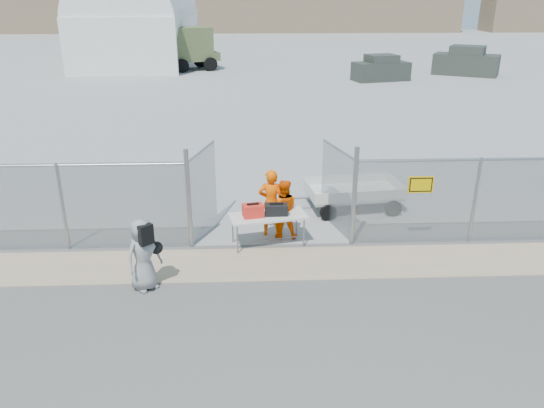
{
  "coord_description": "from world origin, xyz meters",
  "views": [
    {
      "loc": [
        -0.51,
        -9.9,
        5.87
      ],
      "look_at": [
        0.0,
        2.0,
        1.1
      ],
      "focal_mm": 35.0,
      "sensor_mm": 36.0,
      "label": 1
    }
  ],
  "objects_px": {
    "folding_table": "(268,230)",
    "visitor": "(143,255)",
    "utility_trailer": "(353,195)",
    "security_worker_right": "(283,209)",
    "security_worker_left": "(271,203)"
  },
  "relations": [
    {
      "from": "security_worker_right",
      "to": "utility_trailer",
      "type": "relative_size",
      "value": 0.45
    },
    {
      "from": "visitor",
      "to": "folding_table",
      "type": "bearing_deg",
      "value": -5.61
    },
    {
      "from": "folding_table",
      "to": "visitor",
      "type": "bearing_deg",
      "value": -155.41
    },
    {
      "from": "security_worker_left",
      "to": "security_worker_right",
      "type": "distance_m",
      "value": 0.35
    },
    {
      "from": "security_worker_left",
      "to": "security_worker_right",
      "type": "bearing_deg",
      "value": 166.07
    },
    {
      "from": "folding_table",
      "to": "security_worker_right",
      "type": "height_order",
      "value": "security_worker_right"
    },
    {
      "from": "security_worker_left",
      "to": "visitor",
      "type": "relative_size",
      "value": 1.13
    },
    {
      "from": "security_worker_right",
      "to": "utility_trailer",
      "type": "height_order",
      "value": "security_worker_right"
    },
    {
      "from": "visitor",
      "to": "security_worker_left",
      "type": "bearing_deg",
      "value": 0.23
    },
    {
      "from": "security_worker_left",
      "to": "utility_trailer",
      "type": "height_order",
      "value": "security_worker_left"
    },
    {
      "from": "utility_trailer",
      "to": "visitor",
      "type": "bearing_deg",
      "value": -147.85
    },
    {
      "from": "folding_table",
      "to": "utility_trailer",
      "type": "height_order",
      "value": "utility_trailer"
    },
    {
      "from": "security_worker_right",
      "to": "utility_trailer",
      "type": "bearing_deg",
      "value": -136.83
    },
    {
      "from": "folding_table",
      "to": "visitor",
      "type": "xyz_separation_m",
      "value": [
        -2.67,
        -1.98,
        0.39
      ]
    },
    {
      "from": "visitor",
      "to": "utility_trailer",
      "type": "distance_m",
      "value": 6.76
    }
  ]
}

